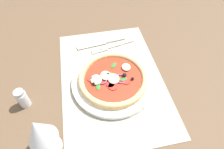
{
  "coord_description": "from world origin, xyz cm",
  "views": [
    {
      "loc": [
        -39.51,
        7.76,
        51.02
      ],
      "look_at": [
        -0.69,
        0.0,
        2.83
      ],
      "focal_mm": 30.26,
      "sensor_mm": 36.0,
      "label": 1
    }
  ],
  "objects_px": {
    "pizza": "(113,78)",
    "pepper_shaker": "(22,98)",
    "fork": "(111,47)",
    "knife": "(101,43)",
    "plate": "(113,81)",
    "wine_glass": "(39,132)"
  },
  "relations": [
    {
      "from": "fork",
      "to": "wine_glass",
      "type": "distance_m",
      "value": 0.43
    },
    {
      "from": "plate",
      "to": "fork",
      "type": "bearing_deg",
      "value": -8.33
    },
    {
      "from": "knife",
      "to": "pepper_shaker",
      "type": "height_order",
      "value": "pepper_shaker"
    },
    {
      "from": "fork",
      "to": "wine_glass",
      "type": "relative_size",
      "value": 1.2
    },
    {
      "from": "pepper_shaker",
      "to": "wine_glass",
      "type": "bearing_deg",
      "value": -153.38
    },
    {
      "from": "fork",
      "to": "knife",
      "type": "relative_size",
      "value": 0.89
    },
    {
      "from": "fork",
      "to": "pepper_shaker",
      "type": "bearing_deg",
      "value": 20.72
    },
    {
      "from": "knife",
      "to": "pepper_shaker",
      "type": "relative_size",
      "value": 2.99
    },
    {
      "from": "plate",
      "to": "pepper_shaker",
      "type": "relative_size",
      "value": 4.05
    },
    {
      "from": "knife",
      "to": "wine_glass",
      "type": "distance_m",
      "value": 0.44
    },
    {
      "from": "pizza",
      "to": "knife",
      "type": "height_order",
      "value": "pizza"
    },
    {
      "from": "fork",
      "to": "knife",
      "type": "xyz_separation_m",
      "value": [
        0.03,
        0.03,
        0.0
      ]
    },
    {
      "from": "pizza",
      "to": "pepper_shaker",
      "type": "bearing_deg",
      "value": 95.12
    },
    {
      "from": "wine_glass",
      "to": "pepper_shaker",
      "type": "distance_m",
      "value": 0.18
    },
    {
      "from": "fork",
      "to": "wine_glass",
      "type": "height_order",
      "value": "wine_glass"
    },
    {
      "from": "plate",
      "to": "fork",
      "type": "xyz_separation_m",
      "value": [
        0.17,
        -0.03,
        -0.0
      ]
    },
    {
      "from": "pizza",
      "to": "plate",
      "type": "bearing_deg",
      "value": -89.66
    },
    {
      "from": "fork",
      "to": "plate",
      "type": "bearing_deg",
      "value": 69.46
    },
    {
      "from": "pizza",
      "to": "pepper_shaker",
      "type": "relative_size",
      "value": 3.37
    },
    {
      "from": "fork",
      "to": "pepper_shaker",
      "type": "relative_size",
      "value": 2.67
    },
    {
      "from": "wine_glass",
      "to": "knife",
      "type": "bearing_deg",
      "value": -27.72
    },
    {
      "from": "pizza",
      "to": "knife",
      "type": "xyz_separation_m",
      "value": [
        0.2,
        0.01,
        -0.02
      ]
    }
  ]
}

